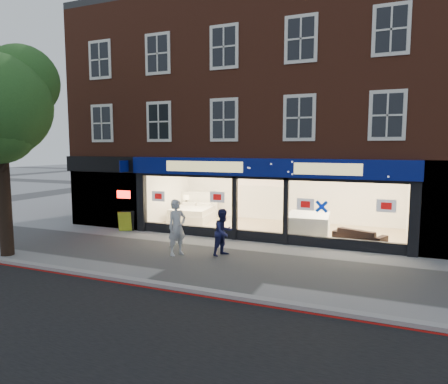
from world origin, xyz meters
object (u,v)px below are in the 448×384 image
Objects in this scene: pedestrian_grey at (177,227)px; display_bed at (193,213)px; sofa at (359,236)px; pedestrian_blue at (223,232)px; mattress_stack at (308,224)px; a_board at (126,221)px.

display_bed is at bearing 49.28° from pedestrian_grey.
pedestrian_blue reaches higher than sofa.
mattress_stack is 1.40× the size of pedestrian_blue.
display_bed is 1.31× the size of sofa.
a_board is at bearing 92.20° from pedestrian_blue.
pedestrian_grey is at bearing -56.70° from a_board.
pedestrian_grey reaches higher than a_board.
mattress_stack is 2.26m from sofa.
display_bed is at bearing 59.02° from pedestrian_blue.
pedestrian_grey is 1.19× the size of pedestrian_blue.
sofa is 5.37m from pedestrian_blue.
a_board is 0.46× the size of pedestrian_grey.
display_bed is 2.82× the size of a_board.
display_bed reaches higher than a_board.
pedestrian_grey is at bearing 132.04° from pedestrian_blue.
mattress_stack reaches higher than sofa.
sofa is 6.93m from pedestrian_grey.
pedestrian_blue is (3.78, -5.08, 0.35)m from display_bed.
mattress_stack is at bearing -5.27° from pedestrian_blue.
sofa is (8.02, -1.81, -0.08)m from display_bed.
mattress_stack is 2.56× the size of a_board.
display_bed is at bearing 9.33° from sofa.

